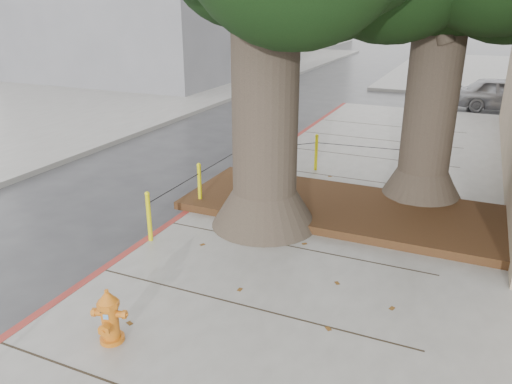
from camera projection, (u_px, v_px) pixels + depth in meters
ground at (212, 306)px, 7.34m from camera, size 140.00×140.00×0.00m
sidewalk_opposite at (35, 106)px, 21.15m from camera, size 14.00×60.00×0.15m
curb_red at (184, 217)px, 10.21m from camera, size 0.14×26.00×0.16m
planter_bed at (341, 208)px, 10.25m from camera, size 6.40×2.60×0.16m
bollard_ring at (270, 170)px, 11.17m from camera, size 3.79×5.39×0.95m
fire_hydrant at (109, 317)px, 6.23m from camera, size 0.40×0.39×0.75m
car_silver at (505, 94)px, 20.27m from camera, size 4.09×1.95×1.35m
car_dark at (182, 69)px, 28.60m from camera, size 2.04×4.33×1.22m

